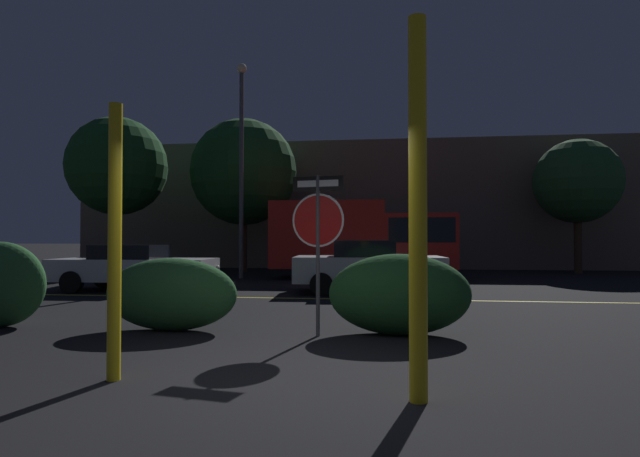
{
  "coord_description": "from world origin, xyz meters",
  "views": [
    {
      "loc": [
        1.15,
        -5.06,
        1.47
      ],
      "look_at": [
        0.12,
        3.62,
        1.65
      ],
      "focal_mm": 28.0,
      "sensor_mm": 36.0,
      "label": 1
    }
  ],
  "objects_px": {
    "stop_sign": "(318,223)",
    "hedge_bush_1": "(171,294)",
    "yellow_pole_left": "(115,241)",
    "hedge_bush_2": "(399,294)",
    "delivery_truck": "(364,237)",
    "passing_car_2": "(368,266)",
    "yellow_pole_right": "(418,208)",
    "tree_1": "(577,182)",
    "passing_car_1": "(134,267)",
    "tree_0": "(244,172)",
    "tree_2": "(117,167)",
    "street_lamp": "(241,154)"
  },
  "relations": [
    {
      "from": "passing_car_1",
      "to": "passing_car_2",
      "type": "xyz_separation_m",
      "value": [
        6.56,
        0.31,
        0.05
      ]
    },
    {
      "from": "yellow_pole_left",
      "to": "hedge_bush_1",
      "type": "height_order",
      "value": "yellow_pole_left"
    },
    {
      "from": "yellow_pole_right",
      "to": "tree_2",
      "type": "distance_m",
      "value": 19.4
    },
    {
      "from": "passing_car_1",
      "to": "stop_sign",
      "type": "bearing_deg",
      "value": 44.16
    },
    {
      "from": "passing_car_2",
      "to": "tree_1",
      "type": "distance_m",
      "value": 12.64
    },
    {
      "from": "stop_sign",
      "to": "yellow_pole_left",
      "type": "distance_m",
      "value": 3.16
    },
    {
      "from": "hedge_bush_1",
      "to": "tree_2",
      "type": "height_order",
      "value": "tree_2"
    },
    {
      "from": "passing_car_1",
      "to": "street_lamp",
      "type": "relative_size",
      "value": 0.57
    },
    {
      "from": "yellow_pole_left",
      "to": "passing_car_2",
      "type": "height_order",
      "value": "yellow_pole_left"
    },
    {
      "from": "delivery_truck",
      "to": "tree_0",
      "type": "xyz_separation_m",
      "value": [
        -5.41,
        3.03,
        2.87
      ]
    },
    {
      "from": "passing_car_2",
      "to": "tree_0",
      "type": "distance_m",
      "value": 10.35
    },
    {
      "from": "hedge_bush_1",
      "to": "tree_1",
      "type": "xyz_separation_m",
      "value": [
        11.67,
        14.62,
        3.31
      ]
    },
    {
      "from": "hedge_bush_1",
      "to": "tree_1",
      "type": "bearing_deg",
      "value": 51.39
    },
    {
      "from": "yellow_pole_left",
      "to": "passing_car_1",
      "type": "relative_size",
      "value": 0.64
    },
    {
      "from": "passing_car_2",
      "to": "tree_2",
      "type": "bearing_deg",
      "value": -123.98
    },
    {
      "from": "yellow_pole_left",
      "to": "tree_1",
      "type": "xyz_separation_m",
      "value": [
        11.1,
        17.36,
        2.45
      ]
    },
    {
      "from": "passing_car_2",
      "to": "tree_0",
      "type": "xyz_separation_m",
      "value": [
        -5.66,
        7.84,
        3.69
      ]
    },
    {
      "from": "yellow_pole_right",
      "to": "hedge_bush_1",
      "type": "bearing_deg",
      "value": 140.14
    },
    {
      "from": "yellow_pole_left",
      "to": "hedge_bush_2",
      "type": "height_order",
      "value": "yellow_pole_left"
    },
    {
      "from": "yellow_pole_right",
      "to": "passing_car_2",
      "type": "height_order",
      "value": "yellow_pole_right"
    },
    {
      "from": "hedge_bush_2",
      "to": "passing_car_2",
      "type": "xyz_separation_m",
      "value": [
        -0.62,
        5.93,
        0.11
      ]
    },
    {
      "from": "tree_2",
      "to": "tree_1",
      "type": "bearing_deg",
      "value": 6.65
    },
    {
      "from": "passing_car_2",
      "to": "yellow_pole_right",
      "type": "bearing_deg",
      "value": 0.76
    },
    {
      "from": "street_lamp",
      "to": "tree_0",
      "type": "distance_m",
      "value": 3.56
    },
    {
      "from": "passing_car_2",
      "to": "hedge_bush_2",
      "type": "bearing_deg",
      "value": 2.49
    },
    {
      "from": "street_lamp",
      "to": "tree_2",
      "type": "relative_size",
      "value": 1.21
    },
    {
      "from": "yellow_pole_right",
      "to": "tree_1",
      "type": "xyz_separation_m",
      "value": [
        8.01,
        17.68,
        2.14
      ]
    },
    {
      "from": "yellow_pole_left",
      "to": "tree_2",
      "type": "relative_size",
      "value": 0.44
    },
    {
      "from": "passing_car_1",
      "to": "delivery_truck",
      "type": "distance_m",
      "value": 8.17
    },
    {
      "from": "yellow_pole_left",
      "to": "delivery_truck",
      "type": "height_order",
      "value": "yellow_pole_left"
    },
    {
      "from": "stop_sign",
      "to": "hedge_bush_1",
      "type": "bearing_deg",
      "value": -174.24
    },
    {
      "from": "tree_1",
      "to": "delivery_truck",
      "type": "bearing_deg",
      "value": -156.8
    },
    {
      "from": "yellow_pole_left",
      "to": "passing_car_1",
      "type": "bearing_deg",
      "value": 116.13
    },
    {
      "from": "stop_sign",
      "to": "yellow_pole_right",
      "type": "relative_size",
      "value": 0.69
    },
    {
      "from": "yellow_pole_left",
      "to": "street_lamp",
      "type": "xyz_separation_m",
      "value": [
        -2.36,
        13.13,
        3.19
      ]
    },
    {
      "from": "yellow_pole_right",
      "to": "tree_0",
      "type": "xyz_separation_m",
      "value": [
        -6.33,
        16.89,
        2.66
      ]
    },
    {
      "from": "tree_1",
      "to": "stop_sign",
      "type": "bearing_deg",
      "value": -122.11
    },
    {
      "from": "delivery_truck",
      "to": "tree_1",
      "type": "height_order",
      "value": "tree_1"
    },
    {
      "from": "yellow_pole_right",
      "to": "tree_0",
      "type": "relative_size",
      "value": 0.52
    },
    {
      "from": "hedge_bush_1",
      "to": "hedge_bush_2",
      "type": "bearing_deg",
      "value": 1.04
    },
    {
      "from": "passing_car_2",
      "to": "tree_1",
      "type": "relative_size",
      "value": 0.73
    },
    {
      "from": "hedge_bush_2",
      "to": "tree_1",
      "type": "height_order",
      "value": "tree_1"
    },
    {
      "from": "stop_sign",
      "to": "tree_2",
      "type": "height_order",
      "value": "tree_2"
    },
    {
      "from": "yellow_pole_right",
      "to": "hedge_bush_1",
      "type": "xyz_separation_m",
      "value": [
        -3.67,
        3.06,
        -1.17
      ]
    },
    {
      "from": "stop_sign",
      "to": "tree_1",
      "type": "distance_m",
      "value": 17.6
    },
    {
      "from": "passing_car_1",
      "to": "hedge_bush_1",
      "type": "bearing_deg",
      "value": 30.75
    },
    {
      "from": "passing_car_1",
      "to": "hedge_bush_2",
      "type": "bearing_deg",
      "value": 50.62
    },
    {
      "from": "tree_1",
      "to": "tree_2",
      "type": "distance_m",
      "value": 19.6
    },
    {
      "from": "passing_car_2",
      "to": "tree_0",
      "type": "height_order",
      "value": "tree_0"
    },
    {
      "from": "delivery_truck",
      "to": "yellow_pole_right",
      "type": "bearing_deg",
      "value": 3.63
    }
  ]
}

